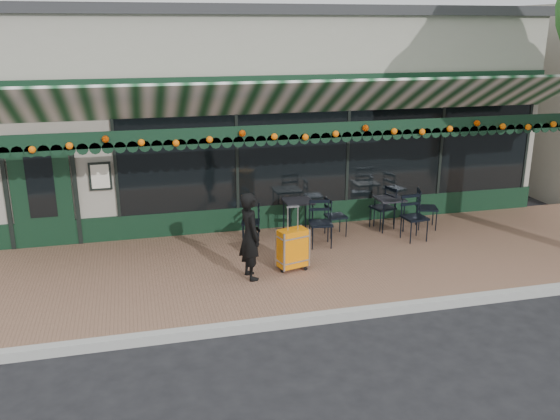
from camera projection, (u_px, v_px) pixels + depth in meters
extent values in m
plane|color=black|center=(349.00, 316.00, 9.14)|extent=(80.00, 80.00, 0.00)
cube|color=brown|center=(311.00, 264.00, 10.97)|extent=(18.00, 4.00, 0.15)
cube|color=#9E9E99|center=(351.00, 314.00, 9.04)|extent=(18.00, 0.16, 0.15)
cube|color=gray|center=(246.00, 106.00, 15.88)|extent=(12.00, 8.00, 4.50)
cube|color=black|center=(339.00, 155.00, 12.62)|extent=(9.20, 0.04, 2.00)
cube|color=black|center=(42.00, 192.00, 11.33)|extent=(1.10, 0.07, 2.20)
cube|color=silver|center=(100.00, 176.00, 11.47)|extent=(0.42, 0.04, 0.55)
cube|color=black|center=(304.00, 131.00, 10.74)|extent=(12.00, 0.03, 0.28)
cylinder|color=orange|center=(305.00, 133.00, 10.69)|extent=(11.60, 0.12, 0.12)
imported|color=black|center=(250.00, 236.00, 9.96)|extent=(0.45, 0.60, 1.51)
cube|color=orange|center=(293.00, 248.00, 10.40)|extent=(0.56, 0.41, 0.68)
cube|color=black|center=(293.00, 267.00, 10.51)|extent=(0.56, 0.41, 0.07)
cube|color=silver|center=(293.00, 218.00, 10.24)|extent=(0.23, 0.09, 0.42)
cube|color=black|center=(390.00, 199.00, 12.42)|extent=(0.56, 0.56, 0.04)
cylinder|color=black|center=(383.00, 219.00, 12.25)|extent=(0.03, 0.03, 0.65)
cylinder|color=black|center=(404.00, 217.00, 12.36)|extent=(0.03, 0.03, 0.65)
cylinder|color=black|center=(374.00, 212.00, 12.68)|extent=(0.03, 0.03, 0.65)
cylinder|color=black|center=(394.00, 210.00, 12.79)|extent=(0.03, 0.03, 0.65)
cube|color=black|center=(298.00, 201.00, 12.16)|extent=(0.58, 0.58, 0.04)
cylinder|color=black|center=(290.00, 222.00, 11.99)|extent=(0.03, 0.03, 0.68)
cylinder|color=black|center=(312.00, 220.00, 12.10)|extent=(0.03, 0.03, 0.68)
cylinder|color=black|center=(284.00, 215.00, 12.44)|extent=(0.03, 0.03, 0.68)
cylinder|color=black|center=(306.00, 213.00, 12.55)|extent=(0.03, 0.03, 0.68)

